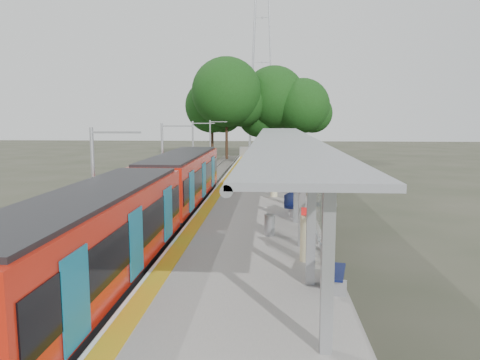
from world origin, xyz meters
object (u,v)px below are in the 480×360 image
at_px(info_pillar_near, 306,238).
at_px(info_pillar_far, 274,183).
at_px(bench_near, 333,269).
at_px(litter_bin, 270,225).
at_px(bench_far, 291,165).
at_px(train, 152,201).
at_px(bench_mid, 292,203).

distance_m(info_pillar_near, info_pillar_far, 12.75).
xyz_separation_m(bench_near, litter_bin, (-1.81, 5.81, -0.13)).
bearing_deg(info_pillar_far, bench_far, 98.86).
bearing_deg(info_pillar_far, litter_bin, -75.93).
height_order(bench_near, bench_far, bench_near).
xyz_separation_m(bench_near, info_pillar_near, (-0.57, 2.47, 0.23)).
distance_m(bench_near, info_pillar_far, 15.26).
height_order(train, litter_bin, train).
bearing_deg(info_pillar_near, bench_far, 93.69).
xyz_separation_m(train, bench_far, (7.11, 21.60, -0.53)).
xyz_separation_m(train, info_pillar_far, (5.52, 7.77, -0.24)).
height_order(bench_near, bench_mid, bench_mid).
xyz_separation_m(info_pillar_near, info_pillar_far, (-1.02, 12.71, 0.02)).
xyz_separation_m(bench_far, info_pillar_far, (-1.59, -13.83, 0.29)).
relative_size(train, info_pillar_far, 14.74).
xyz_separation_m(train, info_pillar_near, (6.54, -4.94, -0.26)).
xyz_separation_m(bench_far, litter_bin, (-1.82, -23.20, -0.08)).
relative_size(bench_near, bench_mid, 0.94).
xyz_separation_m(train, litter_bin, (5.30, -1.60, -0.62)).
relative_size(info_pillar_far, litter_bin, 2.16).
height_order(bench_far, litter_bin, bench_far).
bearing_deg(info_pillar_near, bench_near, -72.05).
height_order(bench_far, info_pillar_far, info_pillar_far).
relative_size(bench_mid, info_pillar_near, 0.95).
relative_size(train, litter_bin, 31.77).
bearing_deg(litter_bin, bench_mid, 74.95).
relative_size(bench_mid, litter_bin, 1.99).
bearing_deg(bench_far, bench_near, -65.28).
xyz_separation_m(info_pillar_far, litter_bin, (-0.22, -9.37, -0.38)).
bearing_deg(litter_bin, info_pillar_near, -69.65).
height_order(bench_far, info_pillar_near, info_pillar_near).
relative_size(bench_near, info_pillar_far, 0.87).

